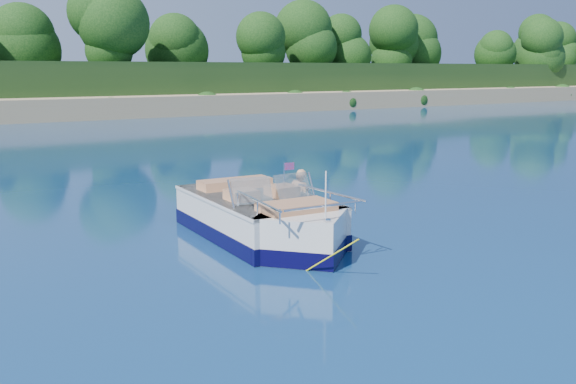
% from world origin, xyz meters
% --- Properties ---
extents(ground, '(160.00, 160.00, 0.00)m').
position_xyz_m(ground, '(0.00, 0.00, 0.00)').
color(ground, '#0B244E').
rests_on(ground, ground).
extents(motorboat, '(2.29, 5.88, 1.96)m').
position_xyz_m(motorboat, '(0.18, 1.06, 0.38)').
color(motorboat, silver).
rests_on(motorboat, ground).
extents(tow_tube, '(1.58, 1.58, 0.38)m').
position_xyz_m(tow_tube, '(2.19, 2.80, 0.10)').
color(tow_tube, '#FFE70B').
rests_on(tow_tube, ground).
extents(boy, '(0.70, 0.86, 1.55)m').
position_xyz_m(boy, '(2.05, 2.71, 0.00)').
color(boy, tan).
rests_on(boy, ground).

